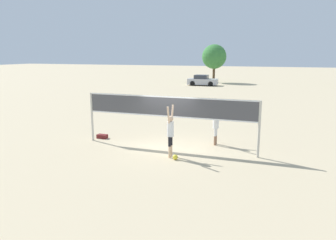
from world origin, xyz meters
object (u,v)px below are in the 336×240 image
object	(u,v)px
volleyball	(175,157)
gear_bag	(102,136)
player_blocker	(216,124)
parked_car_mid	(202,81)
tree_left_cluster	(214,57)
volleyball_net	(168,110)
player_spiker	(170,130)

from	to	relation	value
volleyball	gear_bag	world-z (taller)	volleyball
player_blocker	volleyball	bearing A→B (deg)	-20.90
gear_bag	parked_car_mid	world-z (taller)	parked_car_mid
player_blocker	tree_left_cluster	bearing A→B (deg)	-167.59
player_blocker	tree_left_cluster	world-z (taller)	tree_left_cluster
player_blocker	parked_car_mid	size ratio (longest dim) A/B	0.49
volleyball_net	gear_bag	bearing A→B (deg)	172.20
volleyball_net	volleyball	xyz separation A→B (m)	(0.86, -1.48, -1.67)
volleyball	player_spiker	bearing A→B (deg)	137.97
volleyball	gear_bag	distance (m)	5.09
volleyball	parked_car_mid	xyz separation A→B (m)	(-6.83, 31.62, 0.54)
player_blocker	volleyball_net	bearing A→B (deg)	-55.29
volleyball	parked_car_mid	bearing A→B (deg)	102.19
volleyball_net	player_spiker	bearing A→B (deg)	-65.62
volleyball_net	parked_car_mid	world-z (taller)	volleyball_net
volleyball	tree_left_cluster	world-z (taller)	tree_left_cluster
player_spiker	volleyball	bearing A→B (deg)	-132.03
player_spiker	tree_left_cluster	size ratio (longest dim) A/B	0.39
volleyball_net	player_blocker	xyz separation A→B (m)	(1.94, 1.34, -0.74)
parked_car_mid	tree_left_cluster	bearing A→B (deg)	82.59
volleyball_net	tree_left_cluster	size ratio (longest dim) A/B	1.44
player_spiker	player_blocker	bearing A→B (deg)	-28.78
parked_car_mid	volleyball_net	bearing A→B (deg)	-81.48
gear_bag	parked_car_mid	size ratio (longest dim) A/B	0.13
player_blocker	player_spiker	bearing A→B (deg)	-28.78
volleyball_net	gear_bag	xyz separation A→B (m)	(-3.82, 0.52, -1.67)
player_spiker	volleyball_net	bearing A→B (deg)	24.38
player_blocker	gear_bag	xyz separation A→B (m)	(-5.76, -0.82, -0.93)
player_spiker	gear_bag	world-z (taller)	player_spiker
volleyball	tree_left_cluster	xyz separation A→B (m)	(-6.40, 36.82, 3.72)
player_spiker	tree_left_cluster	bearing A→B (deg)	9.46
player_spiker	parked_car_mid	size ratio (longest dim) A/B	0.54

